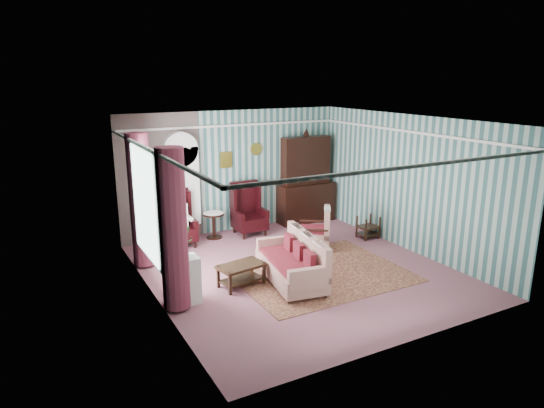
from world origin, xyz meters
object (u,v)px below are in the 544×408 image
wingback_left (178,219)px  plant_stand (182,281)px  seated_woman (178,221)px  round_side_table (214,226)px  coffee_table (241,275)px  bookcase (182,192)px  sofa (291,256)px  wingback_right (249,209)px  floral_armchair (314,228)px  dresser_hutch (307,177)px  nest_table (368,227)px

wingback_left → plant_stand: size_ratio=1.56×
seated_woman → round_side_table: bearing=9.5°
coffee_table → round_side_table: bearing=78.5°
bookcase → coffee_table: bookcase is taller
seated_woman → sofa: size_ratio=0.65×
plant_stand → coffee_table: plant_stand is taller
wingback_right → round_side_table: wingback_right is taller
seated_woman → wingback_left: bearing=0.0°
plant_stand → floral_armchair: size_ratio=0.84×
bookcase → wingback_left: 0.68m
bookcase → plant_stand: bookcase is taller
bookcase → plant_stand: (-1.05, -3.14, -0.72)m
wingback_left → seated_woman: size_ratio=1.06×
wingback_left → sofa: bearing=-67.3°
coffee_table → seated_woman: bearing=97.6°
coffee_table → dresser_hutch: bearing=42.1°
dresser_hutch → sofa: 3.95m
wingback_left → coffee_table: 2.64m
seated_woman → floral_armchair: size_ratio=1.23×
plant_stand → sofa: 2.01m
dresser_hutch → nest_table: size_ratio=4.37×
sofa → plant_stand: bearing=95.6°
dresser_hutch → floral_armchair: bearing=-117.5°
seated_woman → dresser_hutch: bearing=4.4°
wingback_right → seated_woman: wingback_right is taller
nest_table → floral_armchair: floral_armchair is taller
dresser_hutch → round_side_table: size_ratio=3.93×
dresser_hutch → plant_stand: (-4.30, -3.02, -0.78)m
seated_woman → coffee_table: seated_woman is taller
bookcase → floral_armchair: bearing=-40.0°
dresser_hutch → seated_woman: size_ratio=2.00×
wingback_left → nest_table: 4.37m
bookcase → nest_table: bearing=-26.9°
floral_armchair → nest_table: bearing=-56.3°
wingback_left → seated_woman: wingback_left is taller
dresser_hutch → round_side_table: 2.75m
seated_woman → sofa: bearing=-67.3°
dresser_hutch → wingback_left: bearing=-175.6°
wingback_left → coffee_table: bearing=-82.4°
wingback_left → floral_armchair: 2.99m
seated_woman → floral_armchair: (2.55, -1.54, -0.11)m
dresser_hutch → wingback_right: dresser_hutch is taller
nest_table → plant_stand: (-4.87, -1.20, 0.13)m
round_side_table → wingback_right: bearing=-10.0°
dresser_hutch → floral_armchair: dresser_hutch is taller
wingback_left → wingback_right: (1.75, 0.00, 0.00)m
round_side_table → coffee_table: 2.79m
seated_woman → round_side_table: size_ratio=1.97×
dresser_hutch → nest_table: (0.57, -1.82, -0.91)m
wingback_right → sofa: (-0.55, -2.87, -0.11)m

